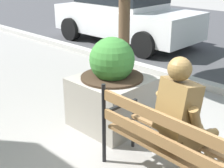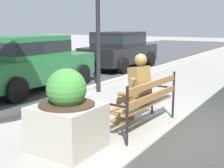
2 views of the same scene
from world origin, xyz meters
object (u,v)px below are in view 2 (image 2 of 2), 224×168
object	(u,v)px
parked_car_green	(29,61)
parked_car_black	(120,49)
bronze_statue_seated	(134,92)
park_bench	(145,99)
concrete_planter	(67,117)

from	to	relation	value
parked_car_green	parked_car_black	bearing A→B (deg)	0.00
bronze_statue_seated	parked_car_black	xyz separation A→B (m)	(6.54, 4.08, 0.17)
bronze_statue_seated	parked_car_green	xyz separation A→B (m)	(1.33, 4.08, 0.17)
park_bench	bronze_statue_seated	xyz separation A→B (m)	(-0.04, 0.21, 0.12)
park_bench	bronze_statue_seated	size ratio (longest dim) A/B	1.33
park_bench	parked_car_black	size ratio (longest dim) A/B	0.44
park_bench	bronze_statue_seated	distance (m)	0.24
park_bench	bronze_statue_seated	bearing A→B (deg)	101.86
bronze_statue_seated	parked_car_green	world-z (taller)	parked_car_green
parked_car_green	parked_car_black	xyz separation A→B (m)	(5.21, 0.00, 0.00)
park_bench	concrete_planter	bearing A→B (deg)	157.66
bronze_statue_seated	parked_car_green	distance (m)	4.30
parked_car_green	bronze_statue_seated	bearing A→B (deg)	-108.02
park_bench	concrete_planter	world-z (taller)	concrete_planter
park_bench	parked_car_green	size ratio (longest dim) A/B	0.44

